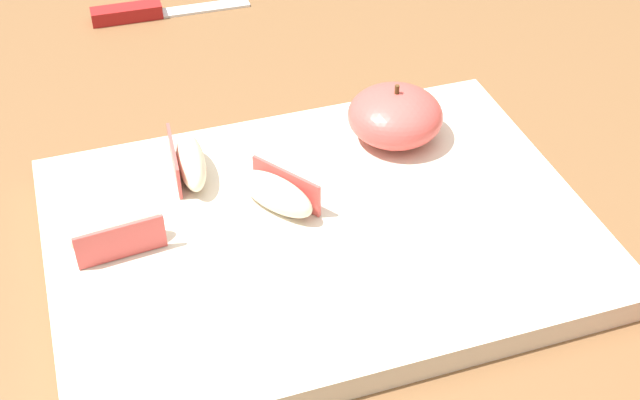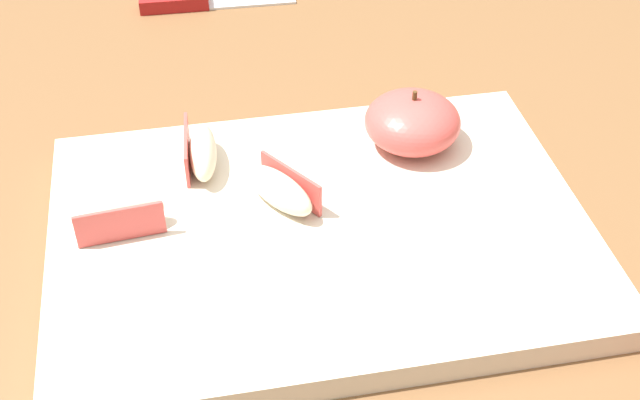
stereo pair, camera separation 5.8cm
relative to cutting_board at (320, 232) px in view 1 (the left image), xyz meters
The scene contains 7 objects.
dining_table 0.14m from the cutting_board, 118.75° to the left, with size 1.34×0.96×0.73m.
cutting_board is the anchor object (origin of this frame).
apple_half_skin_up 0.12m from the cutting_board, 41.90° to the left, with size 0.07×0.07×0.05m.
apple_wedge_middle 0.04m from the cutting_board, 135.47° to the left, with size 0.05×0.06×0.03m.
apple_wedge_front 0.14m from the cutting_board, behind, with size 0.06×0.03×0.03m.
apple_wedge_left 0.11m from the cutting_board, 133.83° to the left, with size 0.03×0.06×0.03m.
paring_knife 0.38m from the cutting_board, 100.22° to the left, with size 0.16×0.02×0.01m.
Camera 1 is at (-0.09, -0.51, 1.14)m, focal length 47.79 mm.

